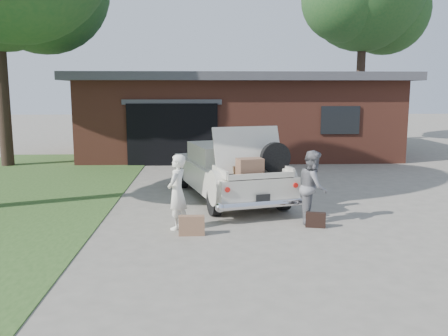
{
  "coord_description": "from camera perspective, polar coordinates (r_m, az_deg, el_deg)",
  "views": [
    {
      "loc": [
        -0.42,
        -8.84,
        2.65
      ],
      "look_at": [
        0.0,
        0.6,
        1.1
      ],
      "focal_mm": 38.0,
      "sensor_mm": 36.0,
      "label": 1
    }
  ],
  "objects": [
    {
      "name": "woman_right",
      "position": [
        9.71,
        10.65,
        -2.22
      ],
      "size": [
        0.69,
        0.81,
        1.47
      ],
      "primitive_type": "imported",
      "rotation": [
        0.0,
        0.0,
        1.37
      ],
      "color": "slate",
      "rests_on": "ground"
    },
    {
      "name": "grass_strip",
      "position": [
        13.15,
        -25.25,
        -3.17
      ],
      "size": [
        6.0,
        16.0,
        0.02
      ],
      "primitive_type": "cube",
      "color": "#2D4C1E",
      "rests_on": "ground"
    },
    {
      "name": "suitcase_left",
      "position": [
        8.83,
        -3.92,
        -6.91
      ],
      "size": [
        0.48,
        0.16,
        0.37
      ],
      "primitive_type": "cube",
      "rotation": [
        0.0,
        0.0,
        0.02
      ],
      "color": "#8D6348",
      "rests_on": "ground"
    },
    {
      "name": "ground",
      "position": [
        9.24,
        0.17,
        -7.35
      ],
      "size": [
        90.0,
        90.0,
        0.0
      ],
      "primitive_type": "plane",
      "color": "gray",
      "rests_on": "ground"
    },
    {
      "name": "woman_left",
      "position": [
        9.14,
        -5.67,
        -2.89
      ],
      "size": [
        0.5,
        0.61,
        1.45
      ],
      "primitive_type": "imported",
      "rotation": [
        0.0,
        0.0,
        -1.9
      ],
      "color": "white",
      "rests_on": "ground"
    },
    {
      "name": "suitcase_right",
      "position": [
        9.48,
        10.96,
        -6.15
      ],
      "size": [
        0.4,
        0.2,
        0.3
      ],
      "primitive_type": "cube",
      "rotation": [
        0.0,
        0.0,
        -0.22
      ],
      "color": "black",
      "rests_on": "ground"
    },
    {
      "name": "house",
      "position": [
        20.38,
        1.41,
        6.56
      ],
      "size": [
        12.8,
        7.8,
        3.3
      ],
      "color": "brown",
      "rests_on": "ground"
    },
    {
      "name": "sedan",
      "position": [
        11.7,
        0.54,
        -0.35
      ],
      "size": [
        2.93,
        4.96,
        1.87
      ],
      "rotation": [
        0.0,
        0.0,
        0.26
      ],
      "color": "beige",
      "rests_on": "ground"
    }
  ]
}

